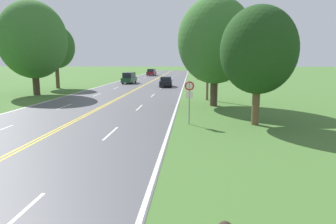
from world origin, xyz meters
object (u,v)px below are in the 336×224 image
(tree_far_back, at_px, (33,40))
(car_maroon_van_mid_far, at_px, (151,72))
(tree_right_cluster, at_px, (259,50))
(car_black_sedan_approaching, at_px, (166,82))
(traffic_sign, at_px, (189,92))
(car_dark_green_van_mid_near, at_px, (129,78))
(tree_left_verge, at_px, (56,47))
(tree_mid_treeline, at_px, (215,41))

(tree_far_back, relative_size, car_maroon_van_mid_far, 2.27)
(tree_right_cluster, distance_m, car_maroon_van_mid_far, 61.39)
(car_black_sedan_approaching, bearing_deg, car_maroon_van_mid_far, -170.94)
(traffic_sign, bearing_deg, tree_far_back, 139.86)
(car_maroon_van_mid_far, bearing_deg, tree_right_cluster, -163.62)
(tree_far_back, height_order, car_dark_green_van_mid_near, tree_far_back)
(traffic_sign, height_order, car_maroon_van_mid_far, traffic_sign)
(car_black_sedan_approaching, bearing_deg, car_dark_green_van_mid_near, -134.12)
(tree_left_verge, xyz_separation_m, tree_mid_treeline, (20.99, -15.25, -0.22))
(car_dark_green_van_mid_near, bearing_deg, tree_left_verge, 142.44)
(traffic_sign, xyz_separation_m, car_black_sedan_approaching, (-3.71, 26.77, -1.25))
(tree_far_back, bearing_deg, traffic_sign, -40.14)
(traffic_sign, height_order, car_black_sedan_approaching, traffic_sign)
(tree_mid_treeline, bearing_deg, car_dark_green_van_mid_near, 116.88)
(car_dark_green_van_mid_near, bearing_deg, tree_far_back, 161.18)
(traffic_sign, distance_m, tree_mid_treeline, 8.92)
(traffic_sign, bearing_deg, tree_mid_treeline, 75.34)
(car_black_sedan_approaching, xyz_separation_m, car_maroon_van_mid_far, (-6.62, 33.06, 0.14))
(tree_left_verge, bearing_deg, car_maroon_van_mid_far, 76.81)
(traffic_sign, bearing_deg, car_dark_green_van_mid_near, 107.87)
(tree_left_verge, bearing_deg, tree_right_cluster, -44.91)
(tree_mid_treeline, height_order, tree_right_cluster, tree_mid_treeline)
(tree_mid_treeline, height_order, car_dark_green_van_mid_near, tree_mid_treeline)
(traffic_sign, bearing_deg, car_maroon_van_mid_far, 99.79)
(tree_far_back, xyz_separation_m, car_dark_green_van_mid_near, (7.09, 18.04, -5.22))
(tree_mid_treeline, relative_size, car_black_sedan_approaching, 2.13)
(tree_far_back, bearing_deg, tree_left_verge, 98.27)
(tree_right_cluster, relative_size, car_dark_green_van_mid_near, 1.52)
(car_maroon_van_mid_far, bearing_deg, tree_mid_treeline, -163.78)
(tree_mid_treeline, bearing_deg, car_maroon_van_mid_far, 103.43)
(tree_mid_treeline, distance_m, car_dark_green_van_mid_near, 28.47)
(tree_right_cluster, bearing_deg, tree_mid_treeline, 104.63)
(traffic_sign, height_order, car_dark_green_van_mid_near, traffic_sign)
(tree_far_back, distance_m, car_dark_green_van_mid_near, 20.07)
(car_dark_green_van_mid_near, bearing_deg, car_black_sedan_approaching, -129.23)
(traffic_sign, distance_m, tree_far_back, 23.55)
(traffic_sign, relative_size, car_dark_green_van_mid_near, 0.57)
(tree_far_back, height_order, car_maroon_van_mid_far, tree_far_back)
(car_maroon_van_mid_far, bearing_deg, traffic_sign, -167.42)
(tree_right_cluster, relative_size, car_maroon_van_mid_far, 1.54)
(traffic_sign, distance_m, car_maroon_van_mid_far, 60.72)
(tree_far_back, relative_size, car_dark_green_van_mid_near, 2.24)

